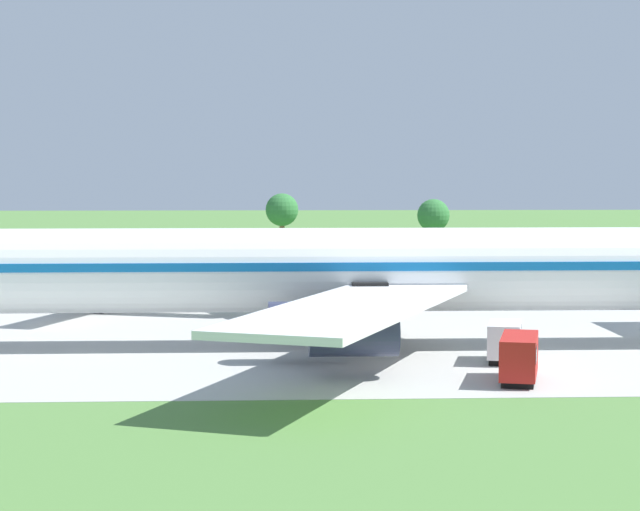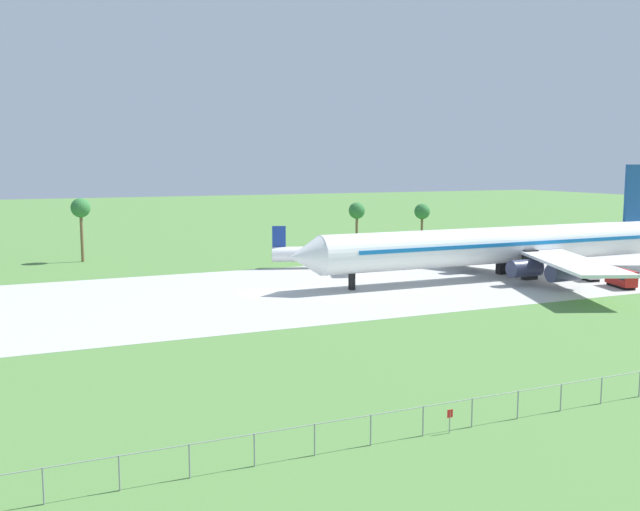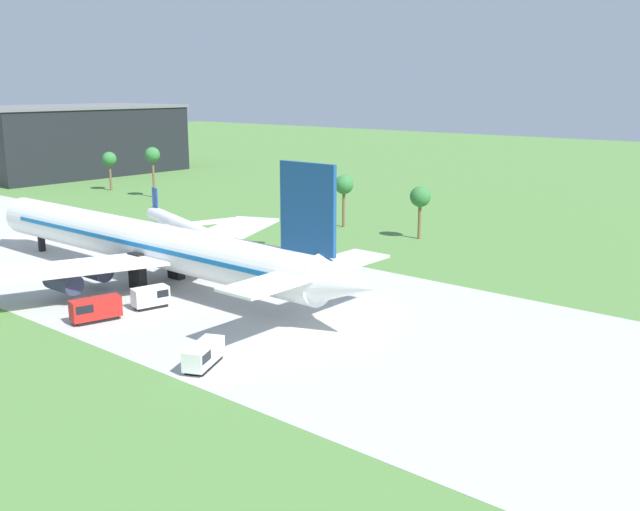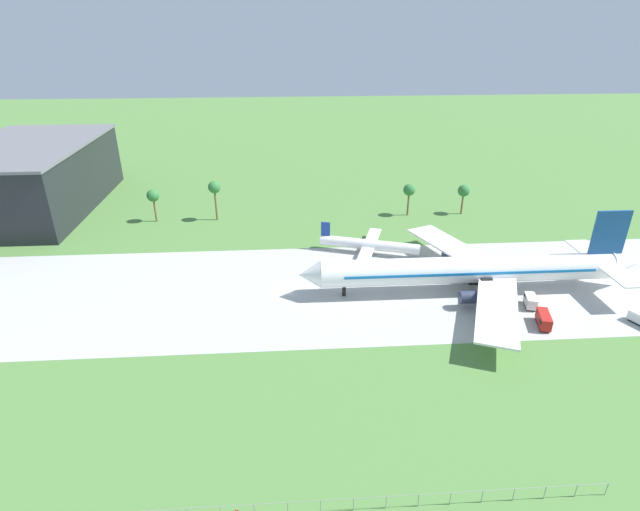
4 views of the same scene
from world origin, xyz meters
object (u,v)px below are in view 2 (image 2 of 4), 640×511
(jet_airliner, at_px, (510,245))
(catering_van, at_px, (588,271))
(no_stopping_sign, at_px, (450,418))
(fuel_truck, at_px, (622,278))
(regional_aircraft, at_px, (343,254))

(jet_airliner, distance_m, catering_van, 12.77)
(jet_airliner, distance_m, no_stopping_sign, 70.59)
(fuel_truck, xyz_separation_m, catering_van, (0.70, 7.37, -0.08))
(jet_airliner, bearing_deg, fuel_truck, -58.14)
(catering_van, xyz_separation_m, no_stopping_sign, (-56.85, -45.21, -0.31))
(fuel_truck, bearing_deg, jet_airliner, 121.86)
(jet_airliner, height_order, no_stopping_sign, jet_airliner)
(fuel_truck, bearing_deg, catering_van, 84.56)
(regional_aircraft, bearing_deg, no_stopping_sign, -110.48)
(jet_airliner, distance_m, fuel_truck, 17.61)
(jet_airliner, xyz_separation_m, catering_van, (9.77, -7.23, -3.91))
(jet_airliner, relative_size, regional_aircraft, 3.03)
(jet_airliner, relative_size, no_stopping_sign, 44.92)
(fuel_truck, height_order, catering_van, fuel_truck)
(no_stopping_sign, bearing_deg, jet_airliner, 48.08)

